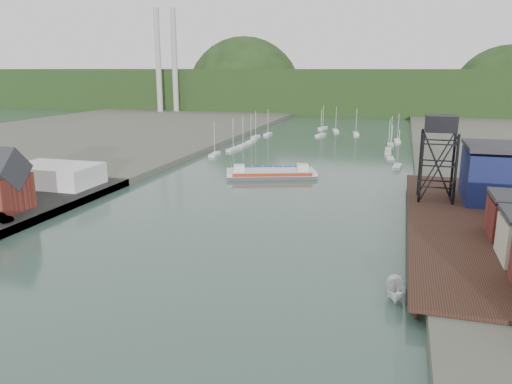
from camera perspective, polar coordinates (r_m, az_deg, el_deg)
The scene contains 9 objects.
ground at distance 55.77m, azimuth -16.94°, elevation -15.11°, with size 600.00×600.00×0.00m, color #2E4842.
east_pier at distance 89.14m, azimuth 21.39°, elevation -3.07°, with size 14.00×70.00×2.45m.
white_shed at distance 117.69m, azimuth -21.90°, elevation 1.83°, with size 18.00×12.00×4.50m, color silver.
lift_tower at distance 99.04m, azimuth 20.35°, elevation 6.79°, with size 6.50×6.50×16.00m.
marina_sailboats at distance 182.74m, azimuth 7.36°, elevation 5.61°, with size 57.71×92.65×0.90m.
smokestacks at distance 303.91m, azimuth -10.20°, elevation 14.40°, with size 11.20×8.20×60.00m.
distant_hills at distance 343.44m, azimuth 11.14°, elevation 11.01°, with size 500.00×120.00×80.00m.
chain_ferry at distance 125.24m, azimuth 1.72°, elevation 2.15°, with size 23.86×15.79×3.19m.
motorboat at distance 62.04m, azimuth 15.67°, elevation -10.77°, with size 2.19×5.82×2.25m, color silver.
Camera 1 is at (28.11, -40.20, 26.53)m, focal length 35.00 mm.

